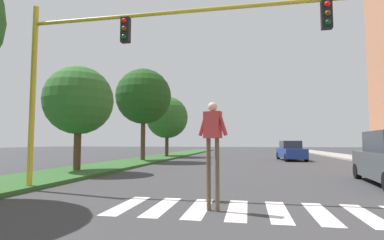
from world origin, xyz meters
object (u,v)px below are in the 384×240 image
at_px(traffic_light_gantry, 128,50).
at_px(sedan_midblock, 291,151).
at_px(tree_distant, 167,117).
at_px(pedestrian_performer, 213,138).
at_px(tree_far, 143,97).
at_px(tree_mid, 79,101).

distance_m(traffic_light_gantry, sedan_midblock, 19.80).
xyz_separation_m(tree_distant, traffic_light_gantry, (4.81, -21.65, 0.25)).
relative_size(tree_distant, pedestrian_performer, 2.52).
xyz_separation_m(traffic_light_gantry, pedestrian_performer, (2.87, -1.74, -2.77)).
distance_m(tree_far, sedan_midblock, 13.32).
relative_size(tree_mid, sedan_midblock, 1.20).
bearing_deg(tree_far, tree_mid, -91.83).
bearing_deg(tree_far, traffic_light_gantry, -71.67).
xyz_separation_m(tree_mid, sedan_midblock, (12.13, 12.89, -2.92)).
height_order(tree_far, tree_distant, tree_far).
height_order(tree_mid, traffic_light_gantry, traffic_light_gantry).
relative_size(pedestrian_performer, sedan_midblock, 0.56).
height_order(tree_mid, tree_far, tree_far).
distance_m(pedestrian_performer, sedan_midblock, 20.29).
relative_size(tree_far, pedestrian_performer, 2.94).
distance_m(tree_mid, tree_far, 8.89).
relative_size(tree_far, tree_distant, 1.17).
height_order(tree_distant, pedestrian_performer, tree_distant).
bearing_deg(tree_far, pedestrian_performer, -64.47).
bearing_deg(tree_mid, tree_far, 88.17).
xyz_separation_m(tree_far, pedestrian_performer, (7.47, -15.65, -3.57)).
bearing_deg(pedestrian_performer, tree_distant, 108.16).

